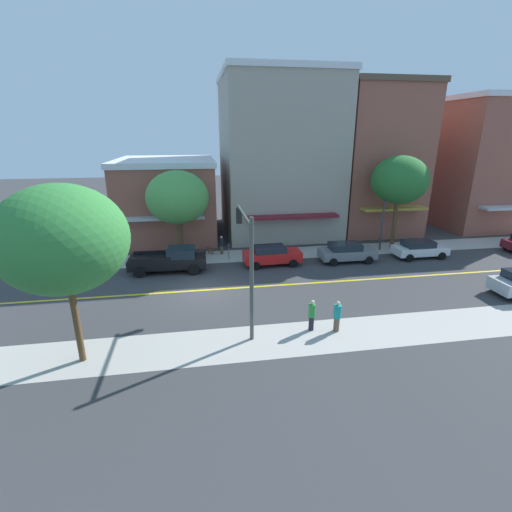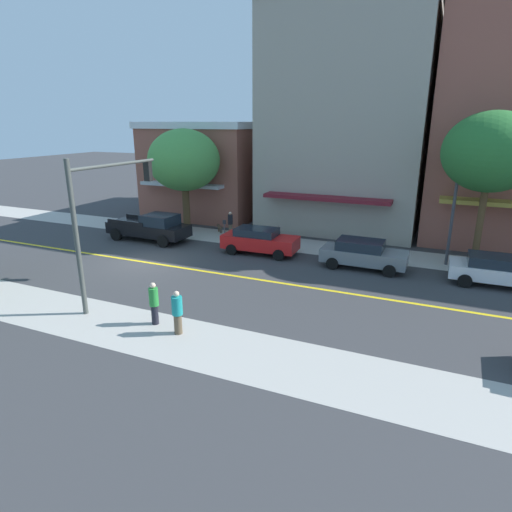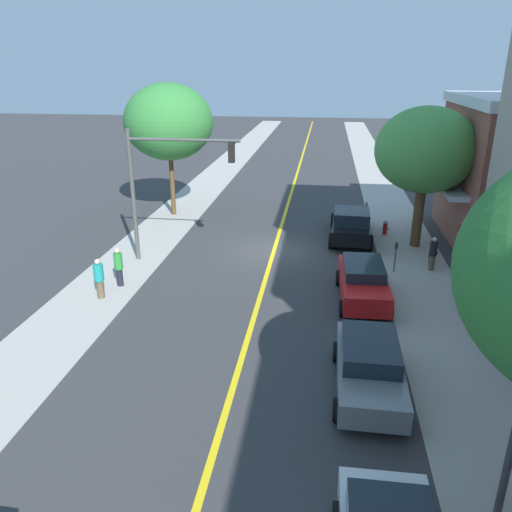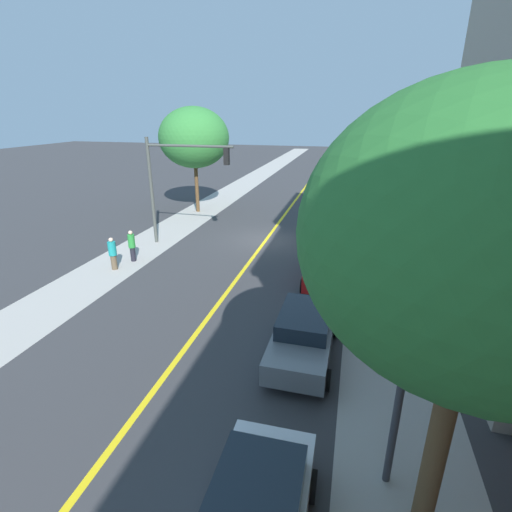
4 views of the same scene
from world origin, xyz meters
TOP-DOWN VIEW (x-y plane):
  - ground_plane at (0.00, 0.00)m, footprint 140.00×140.00m
  - sidewalk_left at (-6.78, 0.00)m, footprint 3.19×126.00m
  - sidewalk_right at (6.78, 0.00)m, footprint 3.19×126.00m
  - road_centerline_stripe at (0.00, 0.00)m, footprint 0.20×126.00m
  - street_tree_left_near at (-6.74, 16.84)m, footprint 4.77×4.77m
  - street_tree_right_corner at (-7.24, -1.76)m, footprint 4.95×4.95m
  - street_tree_left_far at (6.98, -5.80)m, footprint 5.29×5.29m
  - fire_hydrant at (-5.87, -3.45)m, footprint 0.44×0.24m
  - parking_meter at (-5.74, 2.07)m, footprint 0.12×0.18m
  - traffic_light_mast at (4.84, 2.05)m, footprint 5.21×0.32m
  - street_lamp at (-6.32, 15.46)m, footprint 0.70×0.36m
  - red_sedan_left_curb at (-4.11, 5.25)m, footprint 2.07×4.50m
  - grey_sedan_left_curb at (-3.91, 11.34)m, footprint 2.06×4.46m
  - black_pickup_truck at (-3.92, -2.42)m, footprint 2.38×5.66m
  - pedestrian_green_shirt at (6.09, 5.24)m, footprint 0.36×0.36m
  - pedestrian_black_shirt at (-7.46, 1.62)m, footprint 0.34×0.34m
  - pedestrian_teal_shirt at (6.41, 6.50)m, footprint 0.40×0.40m
  - small_dog at (-7.69, 0.64)m, footprint 0.61×0.66m

SIDE VIEW (x-z plane):
  - ground_plane at x=0.00m, z-range 0.00..0.00m
  - road_centerline_stripe at x=0.00m, z-range 0.00..0.00m
  - sidewalk_left at x=-6.78m, z-range 0.00..0.01m
  - sidewalk_right at x=6.78m, z-range 0.00..0.01m
  - small_dog at x=-7.69m, z-range 0.09..0.64m
  - fire_hydrant at x=-5.87m, z-range 0.00..0.82m
  - grey_sedan_left_curb at x=-3.91m, z-range 0.04..1.56m
  - red_sedan_left_curb at x=-4.11m, z-range 0.05..1.58m
  - pedestrian_black_shirt at x=-7.46m, z-range 0.04..1.64m
  - pedestrian_teal_shirt at x=6.41m, z-range 0.04..1.72m
  - pedestrian_green_shirt at x=6.09m, z-range 0.05..1.75m
  - black_pickup_truck at x=-3.92m, z-range 0.00..1.81m
  - parking_meter at x=-5.74m, z-range 0.22..1.63m
  - street_lamp at x=-6.32m, z-range 0.76..7.32m
  - traffic_light_mast at x=4.84m, z-range 1.07..7.30m
  - street_tree_right_corner at x=-7.24m, z-range 1.41..8.49m
  - street_tree_left_far at x=6.98m, z-range 1.71..9.66m
  - street_tree_left_near at x=-6.74m, z-range 1.99..10.05m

